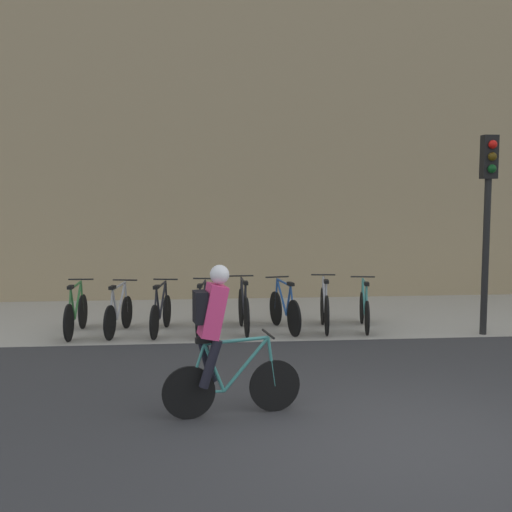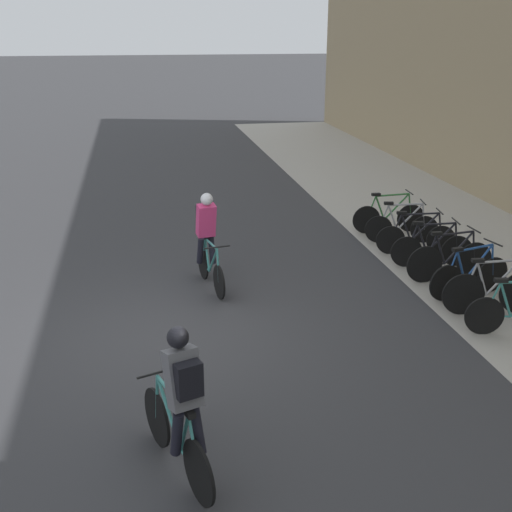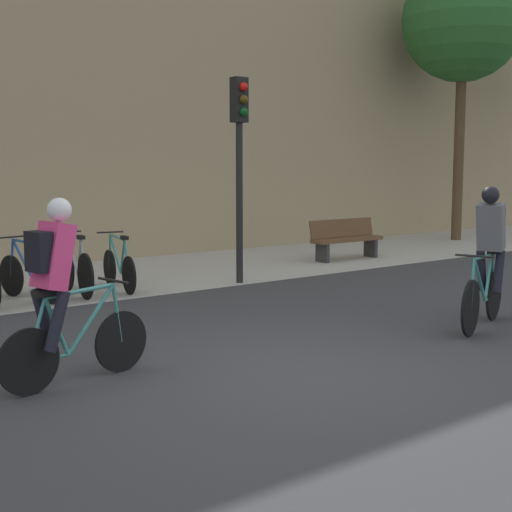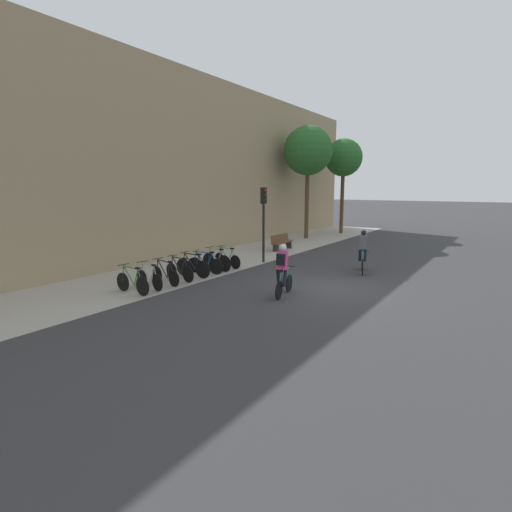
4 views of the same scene
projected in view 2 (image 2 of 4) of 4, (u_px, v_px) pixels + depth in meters
The scene contains 10 objects.
ground at pixel (165, 336), 9.89m from camera, with size 200.00×200.00×0.00m, color #333335.
cyclist_pink at pixel (207, 236), 11.55m from camera, with size 1.60×0.53×1.74m.
cyclist_grey at pixel (181, 403), 6.45m from camera, with size 1.70×0.69×1.78m.
parked_bike_0 at pixel (389, 216), 14.72m from camera, with size 0.46×1.70×0.96m.
parked_bike_1 at pixel (402, 226), 14.03m from camera, with size 0.47×1.59×0.94m.
parked_bike_2 at pixel (416, 236), 13.33m from camera, with size 0.46×1.65×0.94m.
parked_bike_3 at pixel (432, 248), 12.63m from camera, with size 0.46×1.62×0.95m.
parked_bike_4 at pixel (450, 260), 11.93m from camera, with size 0.46×1.71×0.99m.
parked_bike_5 at pixel (469, 275), 11.23m from camera, with size 0.50×1.65×0.96m.
parked_bike_6 at pixel (492, 290), 10.53m from camera, with size 0.46×1.68×0.99m.
Camera 2 is at (8.99, -0.25, 4.52)m, focal length 45.00 mm.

